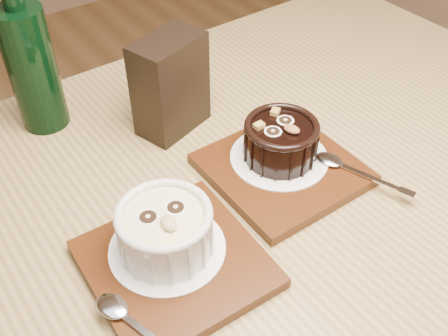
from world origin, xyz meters
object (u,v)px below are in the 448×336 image
object	(u,v)px
ramekin_dark	(281,139)
green_bottle	(31,65)
table	(236,254)
tray_right	(282,169)
tray_left	(175,264)
condiment_stand	(170,85)
ramekin_white	(165,228)

from	to	relation	value
ramekin_dark	green_bottle	bearing A→B (deg)	111.22
table	ramekin_dark	world-z (taller)	ramekin_dark
tray_right	ramekin_dark	bearing A→B (deg)	67.66
table	green_bottle	size ratio (longest dim) A/B	4.91
tray_left	table	bearing A→B (deg)	18.09
ramekin_dark	condiment_stand	world-z (taller)	condiment_stand
table	ramekin_dark	size ratio (longest dim) A/B	12.71
tray_left	tray_right	size ratio (longest dim) A/B	1.00
condiment_stand	ramekin_white	bearing A→B (deg)	-121.53
tray_right	ramekin_dark	distance (m)	0.04
tray_left	green_bottle	distance (m)	0.35
tray_left	condiment_stand	bearing A→B (deg)	60.36
ramekin_white	tray_right	bearing A→B (deg)	18.55
table	tray_right	distance (m)	0.13
table	condiment_stand	world-z (taller)	condiment_stand
ramekin_white	ramekin_dark	xyz separation A→B (m)	(0.20, 0.05, -0.00)
tray_right	ramekin_white	bearing A→B (deg)	-169.29
table	ramekin_dark	bearing A→B (deg)	19.73
ramekin_white	condiment_stand	distance (m)	0.24
tray_right	condiment_stand	bearing A→B (deg)	111.18
green_bottle	ramekin_white	bearing A→B (deg)	-85.79
tray_left	ramekin_dark	size ratio (longest dim) A/B	1.86
condiment_stand	tray_right	bearing A→B (deg)	-68.82
condiment_stand	table	bearing A→B (deg)	-95.52
ramekin_white	condiment_stand	bearing A→B (deg)	66.30
table	ramekin_white	distance (m)	0.18
tray_left	condiment_stand	world-z (taller)	condiment_stand
ramekin_dark	tray_left	bearing A→B (deg)	-179.40
table	ramekin_white	world-z (taller)	ramekin_white
ramekin_dark	condiment_stand	xyz separation A→B (m)	(-0.07, 0.16, 0.02)
table	green_bottle	xyz separation A→B (m)	(-0.13, 0.30, 0.19)
ramekin_white	green_bottle	xyz separation A→B (m)	(-0.02, 0.32, 0.05)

